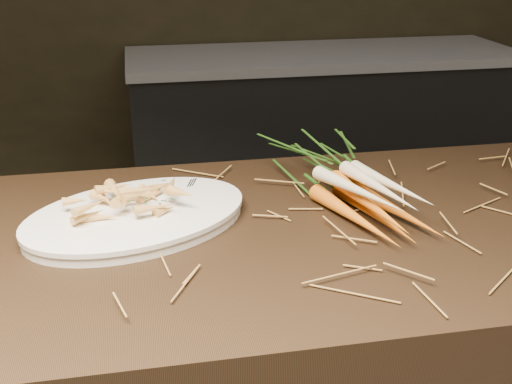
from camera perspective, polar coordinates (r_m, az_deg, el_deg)
back_counter at (r=3.16m, az=5.80°, el=4.81°), size 1.82×0.62×0.84m
straw_bedding at (r=1.25m, az=17.50°, el=-1.33°), size 1.40×0.60×0.02m
root_veg_bunch at (r=1.26m, az=7.08°, el=1.60°), size 0.25×0.48×0.09m
serving_platter at (r=1.16m, az=-10.55°, el=-2.33°), size 0.48×0.41×0.02m
roasted_veg_heap at (r=1.15m, az=-10.67°, el=-0.82°), size 0.24×0.21×0.04m
serving_fork at (r=1.20m, az=-3.97°, el=-0.48°), size 0.06×0.15×0.00m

